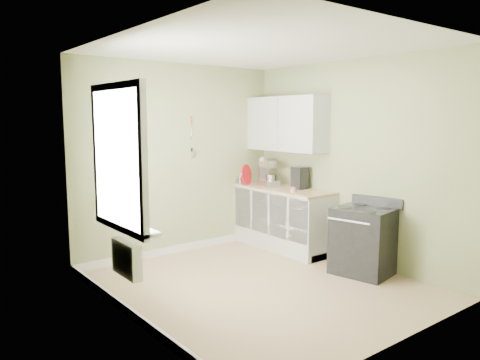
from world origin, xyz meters
TOP-DOWN VIEW (x-y plane):
  - floor at (0.00, 0.00)m, footprint 3.20×3.60m
  - ceiling at (0.00, 0.00)m, footprint 3.20×3.60m
  - wall_back at (0.00, 1.81)m, footprint 3.20×0.02m
  - wall_left at (-1.61, 0.00)m, footprint 0.02×3.60m
  - wall_right at (1.61, 0.00)m, footprint 0.02×3.60m
  - base_cabinets at (1.30, 1.00)m, footprint 0.60×1.60m
  - countertop at (1.29, 1.00)m, footprint 0.64×1.60m
  - upper_cabinets at (1.43, 1.10)m, footprint 0.35×1.40m
  - window at (-1.58, 0.30)m, footprint 0.06×1.14m
  - window_sill at (-1.51, 0.30)m, footprint 0.18×1.14m
  - radiator at (-1.54, 0.25)m, footprint 0.12×0.50m
  - wall_utensils at (0.20, 1.78)m, footprint 0.02×0.14m
  - stove at (1.28, -0.47)m, footprint 0.71×0.78m
  - stand_mixer at (1.26, 1.31)m, footprint 0.30×0.39m
  - kettle at (1.05, 1.72)m, footprint 0.17×0.10m
  - coffee_maker at (1.42, 0.80)m, footprint 0.19×0.20m
  - red_tray at (1.05, 1.57)m, footprint 0.32×0.19m
  - jar at (1.13, 0.64)m, footprint 0.08×0.08m
  - plant_a at (-1.50, 0.13)m, footprint 0.19×0.20m
  - plant_b at (-1.50, 0.19)m, footprint 0.19×0.21m
  - plant_c at (-1.50, 0.54)m, footprint 0.17×0.17m

SIDE VIEW (x-z plane):
  - floor at x=0.00m, z-range -0.02..0.00m
  - stove at x=1.28m, z-range -0.05..0.90m
  - base_cabinets at x=1.30m, z-range 0.00..0.87m
  - radiator at x=-1.54m, z-range 0.38..0.73m
  - window_sill at x=-1.51m, z-range 0.86..0.90m
  - countertop at x=1.29m, z-range 0.87..0.91m
  - jar at x=1.13m, z-range 0.91..0.99m
  - kettle at x=1.05m, z-range 0.91..1.08m
  - plant_c at x=-1.50m, z-range 0.90..1.17m
  - plant_a at x=-1.50m, z-range 0.90..1.21m
  - plant_b at x=-1.50m, z-range 0.90..1.21m
  - coffee_maker at x=1.42m, z-range 0.90..1.22m
  - red_tray at x=1.05m, z-range 0.91..1.23m
  - stand_mixer at x=1.26m, z-range 0.88..1.31m
  - wall_back at x=0.00m, z-range 0.00..2.70m
  - wall_left at x=-1.61m, z-range 0.00..2.70m
  - wall_right at x=1.61m, z-range 0.00..2.70m
  - window at x=-1.58m, z-range 0.83..2.27m
  - wall_utensils at x=0.20m, z-range 1.27..1.85m
  - upper_cabinets at x=1.43m, z-range 1.45..2.25m
  - ceiling at x=0.00m, z-range 2.70..2.72m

